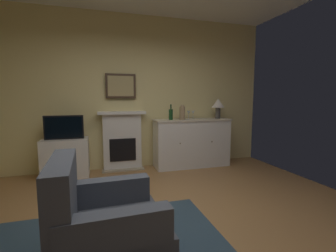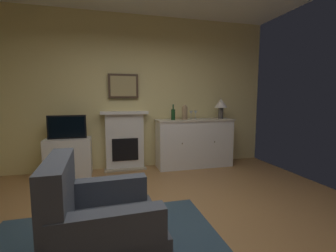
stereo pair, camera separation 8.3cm
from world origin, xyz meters
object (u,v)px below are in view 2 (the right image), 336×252
sideboard_cabinet (194,143)px  tv_cabinet (69,157)px  tv_set (67,127)px  fireplace_unit (125,140)px  armchair (99,226)px  wine_glass_left (191,113)px  table_lamp (221,105)px  framed_picture (123,86)px  vase_decorative (185,112)px  wine_bottle (173,114)px  wine_glass_center (196,113)px

sideboard_cabinet → tv_cabinet: 2.31m
tv_cabinet → tv_set: (0.00, -0.02, 0.53)m
fireplace_unit → armchair: bearing=-98.6°
fireplace_unit → armchair: (-0.41, -2.71, -0.17)m
wine_glass_left → table_lamp: bearing=0.4°
wine_glass_left → sideboard_cabinet: bearing=3.7°
framed_picture → armchair: (-0.41, -2.76, -1.18)m
vase_decorative → wine_bottle: bearing=175.3°
armchair → wine_glass_center: bearing=55.3°
wine_bottle → vase_decorative: wine_bottle is taller
framed_picture → tv_cabinet: 1.59m
framed_picture → wine_glass_center: (1.37, -0.19, -0.51)m
wine_bottle → wine_glass_center: wine_bottle is taller
wine_glass_left → vase_decorative: 0.15m
wine_glass_left → armchair: (-1.67, -2.53, -0.68)m
sideboard_cabinet → tv_cabinet: bearing=179.6°
framed_picture → vase_decorative: (1.11, -0.27, -0.49)m
table_lamp → tv_set: bearing=-179.8°
wine_bottle → vase_decorative: size_ratio=1.03×
sideboard_cabinet → wine_glass_left: wine_glass_left is taller
sideboard_cabinet → tv_set: bearing=-179.8°
sideboard_cabinet → table_lamp: (0.56, 0.00, 0.75)m
tv_set → wine_bottle: bearing=-0.7°
table_lamp → wine_glass_center: 0.55m
wine_bottle → wine_glass_center: size_ratio=1.76×
sideboard_cabinet → vase_decorative: size_ratio=5.33×
wine_glass_center → tv_cabinet: size_ratio=0.22×
fireplace_unit → tv_set: size_ratio=1.77×
wine_glass_left → fireplace_unit: bearing=171.8°
wine_glass_center → framed_picture: bearing=172.2°
wine_bottle → tv_set: wine_bottle is taller
table_lamp → tv_set: 2.89m
sideboard_cabinet → wine_glass_left: size_ratio=9.09×
table_lamp → tv_set: size_ratio=0.65×
table_lamp → wine_glass_left: (-0.63, -0.00, -0.16)m
framed_picture → armchair: bearing=-98.4°
tv_cabinet → table_lamp: bearing=-0.3°
tv_set → table_lamp: bearing=0.2°
wine_glass_left → tv_set: size_ratio=0.27×
wine_glass_center → vase_decorative: 0.27m
wine_bottle → armchair: size_ratio=0.32×
fireplace_unit → sideboard_cabinet: 1.35m
fireplace_unit → armchair: 2.75m
armchair → tv_cabinet: bearing=102.5°
framed_picture → wine_glass_left: (1.26, -0.23, -0.51)m
fireplace_unit → wine_glass_left: (1.26, -0.18, 0.51)m
sideboard_cabinet → tv_set: 2.34m
table_lamp → wine_bottle: table_lamp is taller
fireplace_unit → vase_decorative: (1.11, -0.23, 0.53)m
vase_decorative → tv_cabinet: (-2.09, 0.06, -0.75)m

